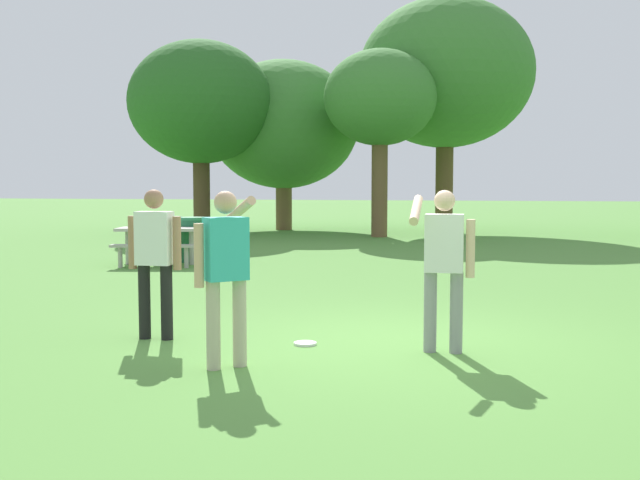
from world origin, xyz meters
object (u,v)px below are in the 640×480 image
(person_thrower, at_px, (155,254))
(tree_slender_mid, at_px, (446,74))
(trash_can_beside_table, at_px, (169,238))
(tree_broad_center, at_px, (284,125))
(trash_can_further_along, at_px, (193,239))
(person_catcher, at_px, (444,258))
(picnic_table_near, at_px, (160,238))
(tree_tall_left, at_px, (201,103))
(tree_far_right, at_px, (380,99))
(person_bystander, at_px, (225,265))
(frisbee, at_px, (305,343))

(person_thrower, distance_m, tree_slender_mid, 19.10)
(trash_can_beside_table, relative_size, tree_broad_center, 0.16)
(trash_can_beside_table, height_order, trash_can_further_along, same)
(tree_slender_mid, bearing_deg, person_catcher, -88.65)
(trash_can_beside_table, bearing_deg, trash_can_further_along, -19.94)
(picnic_table_near, distance_m, tree_broad_center, 11.82)
(tree_tall_left, xyz_separation_m, tree_slender_mid, (7.79, 2.52, 1.08))
(tree_broad_center, height_order, tree_far_right, tree_broad_center)
(person_bystander, distance_m, picnic_table_near, 8.97)
(person_catcher, xyz_separation_m, tree_tall_left, (-8.22, 15.95, 3.29))
(trash_can_further_along, height_order, tree_tall_left, tree_tall_left)
(person_bystander, height_order, tree_broad_center, tree_broad_center)
(person_bystander, xyz_separation_m, tree_broad_center, (-4.09, 19.42, 2.74))
(trash_can_beside_table, distance_m, tree_broad_center, 11.03)
(tree_tall_left, xyz_separation_m, tree_far_right, (5.88, -0.29, -0.03))
(person_thrower, distance_m, trash_can_beside_table, 8.38)
(person_catcher, height_order, trash_can_further_along, person_catcher)
(tree_tall_left, bearing_deg, person_bystander, -69.72)
(person_thrower, bearing_deg, tree_broad_center, 99.10)
(person_bystander, xyz_separation_m, trash_can_beside_table, (-4.15, 8.87, -0.48))
(frisbee, bearing_deg, person_thrower, -179.18)
(trash_can_further_along, bearing_deg, picnic_table_near, -127.99)
(tree_broad_center, bearing_deg, picnic_table_near, -89.59)
(tree_tall_left, relative_size, tree_slender_mid, 0.80)
(person_thrower, bearing_deg, person_catcher, -1.50)
(trash_can_beside_table, distance_m, tree_tall_left, 9.15)
(trash_can_further_along, bearing_deg, person_catcher, -54.42)
(picnic_table_near, relative_size, tree_broad_center, 0.32)
(tree_broad_center, bearing_deg, person_catcher, -71.84)
(picnic_table_near, relative_size, trash_can_further_along, 1.99)
(person_catcher, bearing_deg, trash_can_beside_table, 127.77)
(tree_tall_left, bearing_deg, frisbee, -66.84)
(person_bystander, relative_size, tree_broad_center, 0.28)
(trash_can_beside_table, bearing_deg, tree_tall_left, 104.65)
(tree_far_right, bearing_deg, tree_tall_left, 177.22)
(picnic_table_near, bearing_deg, person_thrower, -67.67)
(person_catcher, bearing_deg, person_thrower, 178.50)
(trash_can_beside_table, relative_size, trash_can_further_along, 1.00)
(picnic_table_near, bearing_deg, tree_slender_mid, 64.19)
(tree_tall_left, xyz_separation_m, tree_broad_center, (2.17, 2.49, -0.56))
(person_catcher, height_order, person_bystander, same)
(person_thrower, relative_size, frisbee, 6.77)
(person_bystander, xyz_separation_m, tree_slender_mid, (1.53, 19.46, 4.37))
(person_thrower, xyz_separation_m, tree_tall_left, (-5.11, 15.87, 3.31))
(frisbee, relative_size, tree_broad_center, 0.04)
(picnic_table_near, relative_size, tree_slender_mid, 0.24)
(person_catcher, height_order, frisbee, person_catcher)
(person_thrower, relative_size, trash_can_beside_table, 1.71)
(person_bystander, height_order, trash_can_further_along, person_bystander)
(person_catcher, bearing_deg, tree_slender_mid, 91.35)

